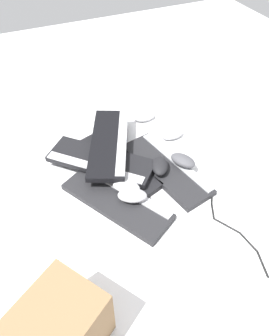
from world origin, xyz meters
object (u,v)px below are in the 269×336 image
Objects in this scene: mouse_1 at (132,195)px; mouse_5 at (126,187)px; keyboard_1 at (113,166)px; keyboard_4 at (110,143)px; keyboard_0 at (166,168)px; keyboard_2 at (117,201)px; keyboard_3 at (100,161)px; mouse_0 at (183,160)px; mouse_2 at (160,166)px; mouse_4 at (172,134)px; mouse_3 at (144,116)px.

mouse_1 is 1.00× the size of mouse_5.
keyboard_4 reaches higher than keyboard_1.
mouse_5 reaches higher than keyboard_0.
keyboard_2 is 0.20m from keyboard_3.
mouse_5 is (-0.27, -0.04, 0.00)m from mouse_0.
mouse_2 is (0.16, -0.11, 0.04)m from keyboard_1.
mouse_0 is (0.25, -0.20, -0.02)m from keyboard_4.
keyboard_1 is at bearing 152.68° from keyboard_0.
mouse_0 is 1.00× the size of mouse_1.
mouse_1 is (0.05, -0.03, 0.04)m from keyboard_2.
mouse_0 is 1.00× the size of mouse_4.
mouse_0 and mouse_2 have the same top height.
keyboard_0 is at bearing -117.58° from mouse_5.
keyboard_1 is at bearing 51.48° from mouse_3.
keyboard_4 is 0.29m from mouse_1.
keyboard_4 reaches higher than keyboard_0.
mouse_3 reaches higher than keyboard_2.
keyboard_2 is at bearing -107.16° from keyboard_1.
mouse_4 is 0.41m from mouse_5.
mouse_1 reaches higher than keyboard_0.
mouse_5 is at bearing -95.75° from keyboard_4.
keyboard_0 is 0.37m from mouse_3.
mouse_2 reaches higher than keyboard_3.
keyboard_1 is 0.21m from mouse_1.
mouse_0 is 0.21m from mouse_4.
mouse_3 reaches higher than keyboard_1.
keyboard_4 is at bearing 77.92° from keyboard_1.
mouse_2 reaches higher than keyboard_1.
mouse_0 is 0.10m from mouse_2.
mouse_0 is 0.38m from mouse_3.
mouse_3 is at bearing -167.38° from mouse_2.
mouse_3 is (0.31, 0.24, -0.02)m from keyboard_3.
mouse_1 is 1.00× the size of mouse_3.
mouse_2 is 0.25m from mouse_4.
keyboard_3 is 0.38m from mouse_4.
mouse_4 is (0.37, 0.06, -0.02)m from keyboard_3.
mouse_1 is (-0.20, -0.11, 0.04)m from keyboard_0.
keyboard_1 is 1.01× the size of keyboard_4.
keyboard_1 is at bearing -64.58° from mouse_1.
mouse_4 is (0.31, 0.00, -0.05)m from keyboard_4.
mouse_1 is (-0.02, -0.29, -0.02)m from keyboard_4.
mouse_3 is 1.00× the size of mouse_5.
keyboard_4 is 4.20× the size of mouse_1.
keyboard_3 is at bearing -137.34° from keyboard_4.
mouse_3 is 0.19m from mouse_4.
mouse_0 is at bearing -15.62° from keyboard_0.
mouse_0 is at bearing 111.20° from mouse_2.
keyboard_1 is 4.23× the size of mouse_2.
keyboard_0 is 0.08m from mouse_0.
keyboard_1 is at bearing 72.84° from keyboard_2.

